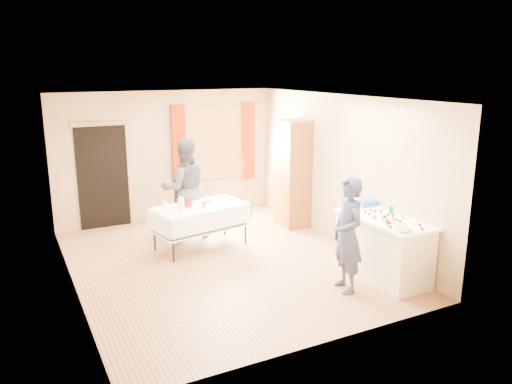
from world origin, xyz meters
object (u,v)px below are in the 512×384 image
cabinet (293,174)px  girl (348,235)px  woman (185,188)px  counter (383,248)px  party_table (201,222)px  chair (185,215)px

cabinet → girl: 3.01m
woman → counter: bearing=129.3°
party_table → girl: (1.19, -2.54, 0.36)m
cabinet → chair: bearing=159.4°
counter → chair: (-1.85, 3.48, -0.17)m
party_table → woman: bearing=81.1°
girl → party_table: bearing=-145.5°
cabinet → counter: bearing=-92.1°
counter → party_table: 3.10m
cabinet → counter: cabinet is taller
party_table → chair: 1.09m
counter → woman: 3.70m
chair → girl: (1.10, -3.62, 0.52)m
party_table → woman: (-0.02, 0.68, 0.46)m
cabinet → girl: cabinet is taller
counter → chair: 3.95m
counter → party_table: size_ratio=0.88×
cabinet → chair: 2.22m
party_table → girl: 2.83m
woman → chair: bearing=-99.4°
cabinet → woman: size_ratio=1.14×
chair → party_table: bearing=-75.6°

